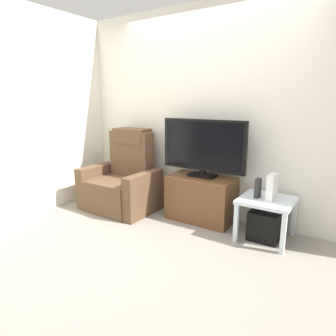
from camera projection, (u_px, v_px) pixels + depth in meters
ground_plane at (156, 245)px, 3.07m from camera, size 6.40×6.40×0.00m
wall_back at (209, 113)px, 3.70m from camera, size 6.40×0.06×2.60m
wall_side at (36, 113)px, 3.80m from camera, size 0.06×4.48×2.60m
tv_stand at (201, 198)px, 3.67m from camera, size 0.81×0.43×0.55m
television at (203, 147)px, 3.54m from camera, size 1.07×0.20×0.69m
recliner_armchair at (123, 181)px, 4.08m from camera, size 0.98×0.78×1.08m
side_table at (267, 205)px, 3.14m from camera, size 0.54×0.54×0.45m
subwoofer_box at (265, 225)px, 3.19m from camera, size 0.31×0.31×0.31m
book_upright at (258, 188)px, 3.14m from camera, size 0.05×0.10×0.21m
game_console at (272, 187)px, 3.08m from camera, size 0.07×0.20×0.27m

